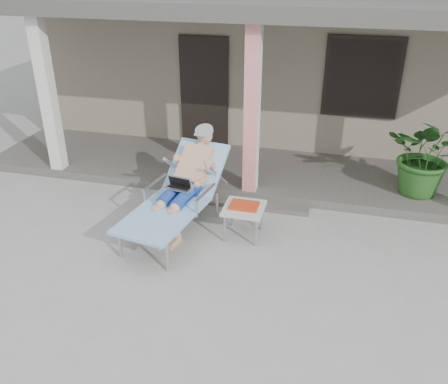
# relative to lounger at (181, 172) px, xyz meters

# --- Properties ---
(ground) EXTENTS (60.00, 60.00, 0.00)m
(ground) POSITION_rel_lounger_xyz_m (0.78, -1.02, -0.87)
(ground) COLOR #9E9E99
(ground) RESTS_ON ground
(house) EXTENTS (10.40, 5.40, 3.30)m
(house) POSITION_rel_lounger_xyz_m (0.78, 5.48, 0.80)
(house) COLOR gray
(house) RESTS_ON ground
(porch_deck) EXTENTS (10.00, 2.00, 0.15)m
(porch_deck) POSITION_rel_lounger_xyz_m (0.78, 1.98, -0.79)
(porch_deck) COLOR #605B56
(porch_deck) RESTS_ON ground
(porch_overhang) EXTENTS (10.00, 2.30, 2.85)m
(porch_overhang) POSITION_rel_lounger_xyz_m (0.78, 1.93, 1.92)
(porch_overhang) COLOR silver
(porch_overhang) RESTS_ON porch_deck
(porch_step) EXTENTS (2.00, 0.30, 0.07)m
(porch_step) POSITION_rel_lounger_xyz_m (0.78, 0.83, -0.83)
(porch_step) COLOR #605B56
(porch_step) RESTS_ON ground
(lounger) EXTENTS (1.15, 2.23, 1.41)m
(lounger) POSITION_rel_lounger_xyz_m (0.00, 0.00, 0.00)
(lounger) COLOR #B7B7BC
(lounger) RESTS_ON ground
(side_table) EXTENTS (0.56, 0.56, 0.50)m
(side_table) POSITION_rel_lounger_xyz_m (0.93, -0.06, -0.44)
(side_table) COLOR beige
(side_table) RESTS_ON ground
(potted_palm) EXTENTS (1.43, 1.33, 1.30)m
(potted_palm) POSITION_rel_lounger_xyz_m (3.47, 1.66, -0.06)
(potted_palm) COLOR #26591E
(potted_palm) RESTS_ON porch_deck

